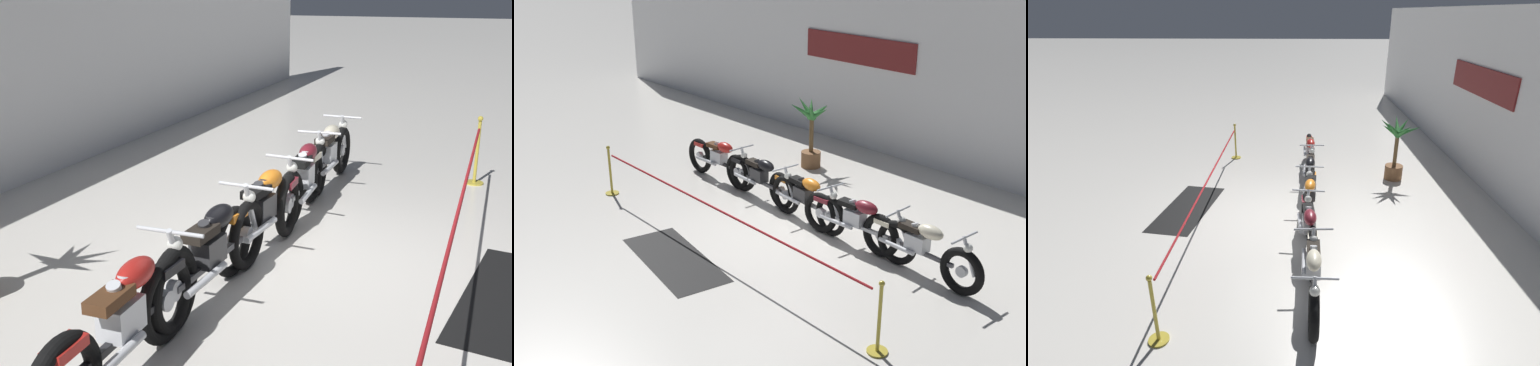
% 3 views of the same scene
% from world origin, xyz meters
% --- Properties ---
extents(ground_plane, '(120.00, 120.00, 0.00)m').
position_xyz_m(ground_plane, '(0.00, 0.00, 0.00)').
color(ground_plane, silver).
extents(back_wall, '(28.00, 0.29, 4.20)m').
position_xyz_m(back_wall, '(-0.01, 5.12, 2.10)').
color(back_wall, white).
rests_on(back_wall, ground).
extents(motorcycle_red_0, '(2.33, 0.62, 0.98)m').
position_xyz_m(motorcycle_red_0, '(-2.77, 0.74, 0.48)').
color(motorcycle_red_0, black).
rests_on(motorcycle_red_0, ground).
extents(motorcycle_black_1, '(2.40, 0.62, 0.96)m').
position_xyz_m(motorcycle_black_1, '(-1.35, 0.69, 0.48)').
color(motorcycle_black_1, black).
rests_on(motorcycle_black_1, ground).
extents(motorcycle_orange_2, '(2.25, 0.62, 0.95)m').
position_xyz_m(motorcycle_orange_2, '(-0.01, 0.66, 0.48)').
color(motorcycle_orange_2, black).
rests_on(motorcycle_orange_2, ground).
extents(motorcycle_maroon_3, '(2.45, 0.62, 0.96)m').
position_xyz_m(motorcycle_maroon_3, '(1.36, 0.60, 0.48)').
color(motorcycle_maroon_3, black).
rests_on(motorcycle_maroon_3, ground).
extents(motorcycle_cream_4, '(2.36, 0.62, 0.96)m').
position_xyz_m(motorcycle_cream_4, '(2.65, 0.63, 0.47)').
color(motorcycle_cream_4, black).
rests_on(motorcycle_cream_4, ground).
extents(potted_palm_left_of_row, '(0.99, 1.03, 1.65)m').
position_xyz_m(potted_palm_left_of_row, '(-2.20, 2.91, 0.87)').
color(potted_palm_left_of_row, brown).
rests_on(potted_palm_left_of_row, ground).
extents(stanchion_far_left, '(7.25, 0.28, 1.05)m').
position_xyz_m(stanchion_far_left, '(-1.30, -1.45, 0.70)').
color(stanchion_far_left, gold).
rests_on(stanchion_far_left, ground).
extents(stanchion_mid_left, '(0.28, 0.28, 1.05)m').
position_xyz_m(stanchion_mid_left, '(3.60, -1.45, 0.36)').
color(stanchion_mid_left, gold).
rests_on(stanchion_mid_left, ground).
extents(floor_banner, '(2.47, 1.29, 0.01)m').
position_xyz_m(floor_banner, '(-0.29, -2.06, 0.00)').
color(floor_banner, black).
rests_on(floor_banner, ground).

